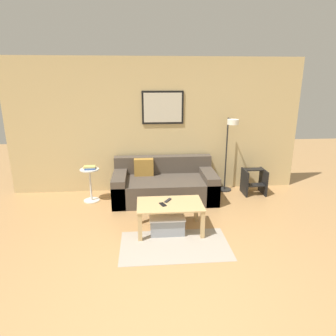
{
  "coord_description": "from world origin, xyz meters",
  "views": [
    {
      "loc": [
        -0.26,
        -2.48,
        2.16
      ],
      "look_at": [
        0.11,
        1.87,
        0.85
      ],
      "focal_mm": 32.0,
      "sensor_mm": 36.0,
      "label": 1
    }
  ],
  "objects_px": {
    "coffee_table": "(170,208)",
    "step_stool": "(254,181)",
    "book_stack": "(90,167)",
    "couch": "(164,185)",
    "side_table": "(90,182)",
    "floor_lamp": "(230,145)",
    "remote_control": "(168,200)",
    "cell_phone": "(163,204)",
    "storage_bin": "(167,224)"
  },
  "relations": [
    {
      "from": "storage_bin",
      "to": "step_stool",
      "type": "relative_size",
      "value": 1.05
    },
    {
      "from": "floor_lamp",
      "to": "storage_bin",
      "type": "bearing_deg",
      "value": -131.9
    },
    {
      "from": "side_table",
      "to": "book_stack",
      "type": "relative_size",
      "value": 2.86
    },
    {
      "from": "cell_phone",
      "to": "step_stool",
      "type": "distance_m",
      "value": 2.31
    },
    {
      "from": "floor_lamp",
      "to": "remote_control",
      "type": "relative_size",
      "value": 9.73
    },
    {
      "from": "floor_lamp",
      "to": "cell_phone",
      "type": "height_order",
      "value": "floor_lamp"
    },
    {
      "from": "floor_lamp",
      "to": "side_table",
      "type": "xyz_separation_m",
      "value": [
        -2.58,
        -0.16,
        -0.61
      ]
    },
    {
      "from": "floor_lamp",
      "to": "remote_control",
      "type": "distance_m",
      "value": 1.89
    },
    {
      "from": "floor_lamp",
      "to": "book_stack",
      "type": "xyz_separation_m",
      "value": [
        -2.58,
        -0.15,
        -0.34
      ]
    },
    {
      "from": "couch",
      "to": "side_table",
      "type": "distance_m",
      "value": 1.34
    },
    {
      "from": "couch",
      "to": "remote_control",
      "type": "distance_m",
      "value": 1.17
    },
    {
      "from": "book_stack",
      "to": "couch",
      "type": "bearing_deg",
      "value": 0.25
    },
    {
      "from": "cell_phone",
      "to": "coffee_table",
      "type": "bearing_deg",
      "value": -3.99
    },
    {
      "from": "coffee_table",
      "to": "step_stool",
      "type": "bearing_deg",
      "value": 37.07
    },
    {
      "from": "coffee_table",
      "to": "side_table",
      "type": "relative_size",
      "value": 1.55
    },
    {
      "from": "storage_bin",
      "to": "floor_lamp",
      "type": "xyz_separation_m",
      "value": [
        1.3,
        1.44,
        0.84
      ]
    },
    {
      "from": "couch",
      "to": "remote_control",
      "type": "relative_size",
      "value": 12.43
    },
    {
      "from": "coffee_table",
      "to": "book_stack",
      "type": "height_order",
      "value": "book_stack"
    },
    {
      "from": "floor_lamp",
      "to": "step_stool",
      "type": "xyz_separation_m",
      "value": [
        0.5,
        -0.07,
        -0.71
      ]
    },
    {
      "from": "couch",
      "to": "side_table",
      "type": "bearing_deg",
      "value": -179.16
    },
    {
      "from": "cell_phone",
      "to": "step_stool",
      "type": "xyz_separation_m",
      "value": [
        1.86,
        1.36,
        -0.17
      ]
    },
    {
      "from": "couch",
      "to": "storage_bin",
      "type": "height_order",
      "value": "couch"
    },
    {
      "from": "coffee_table",
      "to": "step_stool",
      "type": "height_order",
      "value": "step_stool"
    },
    {
      "from": "couch",
      "to": "coffee_table",
      "type": "bearing_deg",
      "value": -90.21
    },
    {
      "from": "coffee_table",
      "to": "storage_bin",
      "type": "xyz_separation_m",
      "value": [
        -0.05,
        -0.05,
        -0.22
      ]
    },
    {
      "from": "couch",
      "to": "book_stack",
      "type": "xyz_separation_m",
      "value": [
        -1.33,
        -0.01,
        0.37
      ]
    },
    {
      "from": "couch",
      "to": "cell_phone",
      "type": "relative_size",
      "value": 13.32
    },
    {
      "from": "step_stool",
      "to": "storage_bin",
      "type": "bearing_deg",
      "value": -142.64
    },
    {
      "from": "remote_control",
      "to": "step_stool",
      "type": "xyz_separation_m",
      "value": [
        1.77,
        1.23,
        -0.18
      ]
    },
    {
      "from": "remote_control",
      "to": "cell_phone",
      "type": "xyz_separation_m",
      "value": [
        -0.09,
        -0.13,
        -0.01
      ]
    },
    {
      "from": "couch",
      "to": "step_stool",
      "type": "distance_m",
      "value": 1.75
    },
    {
      "from": "remote_control",
      "to": "step_stool",
      "type": "distance_m",
      "value": 2.17
    },
    {
      "from": "side_table",
      "to": "cell_phone",
      "type": "height_order",
      "value": "side_table"
    },
    {
      "from": "step_stool",
      "to": "floor_lamp",
      "type": "bearing_deg",
      "value": 172.1
    },
    {
      "from": "storage_bin",
      "to": "side_table",
      "type": "height_order",
      "value": "side_table"
    },
    {
      "from": "remote_control",
      "to": "cell_phone",
      "type": "bearing_deg",
      "value": -92.55
    },
    {
      "from": "cell_phone",
      "to": "side_table",
      "type": "bearing_deg",
      "value": 112.93
    },
    {
      "from": "couch",
      "to": "book_stack",
      "type": "height_order",
      "value": "couch"
    },
    {
      "from": "cell_phone",
      "to": "step_stool",
      "type": "bearing_deg",
      "value": 14.97
    },
    {
      "from": "coffee_table",
      "to": "cell_phone",
      "type": "relative_size",
      "value": 6.78
    },
    {
      "from": "couch",
      "to": "floor_lamp",
      "type": "distance_m",
      "value": 1.44
    },
    {
      "from": "floor_lamp",
      "to": "cell_phone",
      "type": "xyz_separation_m",
      "value": [
        -1.36,
        -1.43,
        -0.54
      ]
    },
    {
      "from": "couch",
      "to": "side_table",
      "type": "relative_size",
      "value": 3.05
    },
    {
      "from": "couch",
      "to": "coffee_table",
      "type": "relative_size",
      "value": 1.96
    },
    {
      "from": "coffee_table",
      "to": "step_stool",
      "type": "distance_m",
      "value": 2.2
    },
    {
      "from": "book_stack",
      "to": "step_stool",
      "type": "bearing_deg",
      "value": 1.46
    },
    {
      "from": "side_table",
      "to": "remote_control",
      "type": "bearing_deg",
      "value": -40.89
    },
    {
      "from": "storage_bin",
      "to": "coffee_table",
      "type": "bearing_deg",
      "value": 46.51
    },
    {
      "from": "couch",
      "to": "side_table",
      "type": "xyz_separation_m",
      "value": [
        -1.34,
        -0.02,
        0.11
      ]
    },
    {
      "from": "couch",
      "to": "storage_bin",
      "type": "xyz_separation_m",
      "value": [
        -0.05,
        -1.3,
        -0.13
      ]
    }
  ]
}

